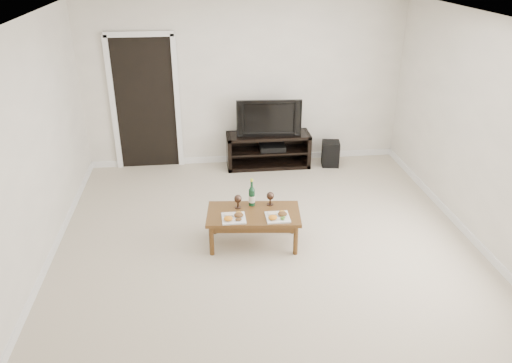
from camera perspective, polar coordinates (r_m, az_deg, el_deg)
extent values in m
plane|color=#BFAD9A|center=(5.93, 1.39, -7.99)|extent=(5.50, 5.50, 0.00)
cube|color=beige|center=(7.95, -1.30, 11.12)|extent=(5.00, 0.04, 2.60)
cube|color=white|center=(4.99, 1.71, 17.99)|extent=(5.00, 5.50, 0.04)
cube|color=black|center=(8.00, -12.50, 8.57)|extent=(0.90, 0.02, 2.05)
cube|color=black|center=(8.04, 1.40, 3.61)|extent=(1.33, 0.45, 0.55)
imported|color=black|center=(7.85, 1.44, 7.44)|extent=(1.01, 0.19, 0.58)
cube|color=black|center=(8.02, 1.88, 3.94)|extent=(0.40, 0.30, 0.08)
cube|color=black|center=(8.18, 8.51, 3.18)|extent=(0.31, 0.31, 0.41)
cube|color=brown|center=(5.97, -0.28, -5.34)|extent=(1.15, 0.71, 0.42)
cube|color=white|center=(5.73, -2.57, -4.00)|extent=(0.27, 0.27, 0.07)
cube|color=white|center=(5.75, 2.49, -3.88)|extent=(0.27, 0.27, 0.07)
cylinder|color=#0F371E|center=(5.95, -0.49, -1.23)|extent=(0.07, 0.07, 0.35)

